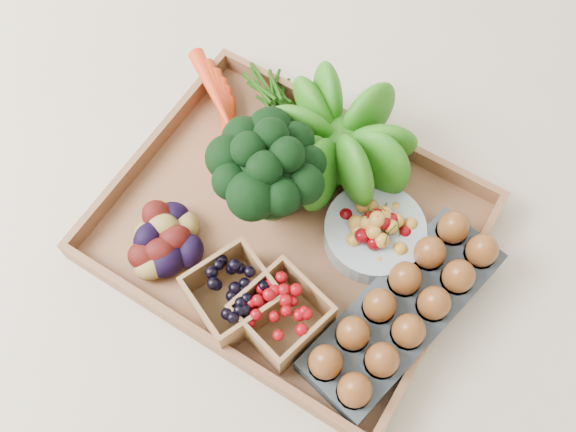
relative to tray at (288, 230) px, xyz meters
The scene contains 10 objects.
ground 0.01m from the tray, ahead, with size 4.00×4.00×0.00m, color beige.
tray is the anchor object (origin of this frame).
carrots 0.21m from the tray, 151.70° to the left, with size 0.19×0.14×0.05m, color red, non-canonical shape.
lettuce 0.17m from the tray, 88.55° to the left, with size 0.17×0.17×0.17m, color #165B0E.
broccoli 0.09m from the tray, 157.38° to the left, with size 0.18×0.18×0.14m, color black, non-canonical shape.
cherry_bowl 0.14m from the tray, 24.32° to the left, with size 0.16×0.16×0.04m, color #8C9EA5.
egg_carton 0.22m from the tray, ahead, with size 0.12×0.34×0.04m, color #3B444B.
potatoes 0.20m from the tray, 138.44° to the right, with size 0.13×0.13×0.08m, color #3D0B09, non-canonical shape.
punnet_blackberry 0.16m from the tray, 90.87° to the right, with size 0.11×0.11×0.08m, color black.
punnet_raspberry 0.16m from the tray, 61.55° to the right, with size 0.11×0.11×0.08m, color maroon.
Camera 1 is at (0.22, -0.36, 0.95)m, focal length 40.00 mm.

